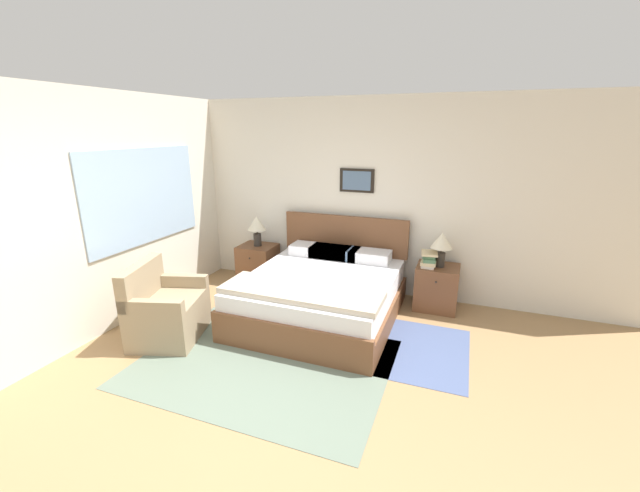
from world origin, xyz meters
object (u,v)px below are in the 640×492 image
at_px(nightstand_by_door, 436,287).
at_px(table_lamp_near_window, 257,226).
at_px(nightstand_near_window, 258,264).
at_px(armchair, 166,312).
at_px(bed, 322,293).
at_px(table_lamp_by_door, 442,243).

distance_m(nightstand_by_door, table_lamp_near_window, 2.60).
bearing_deg(nightstand_near_window, nightstand_by_door, 0.00).
bearing_deg(table_lamp_near_window, nightstand_near_window, 151.55).
bearing_deg(armchair, nightstand_near_window, 158.66).
relative_size(armchair, nightstand_near_window, 1.69).
relative_size(nightstand_near_window, nightstand_by_door, 1.00).
xyz_separation_m(armchair, nightstand_near_window, (0.13, 1.78, -0.02)).
height_order(bed, armchair, bed).
height_order(table_lamp_near_window, table_lamp_by_door, same).
height_order(armchair, table_lamp_near_window, table_lamp_near_window).
xyz_separation_m(bed, armchair, (-1.41, -1.06, -0.01)).
relative_size(bed, nightstand_by_door, 3.45).
bearing_deg(bed, nightstand_by_door, 29.32).
bearing_deg(nightstand_near_window, armchair, -94.30).
bearing_deg(nightstand_by_door, nightstand_near_window, 180.00).
xyz_separation_m(bed, nightstand_by_door, (1.27, 0.72, -0.02)).
bearing_deg(nightstand_by_door, table_lamp_by_door, -26.64).
distance_m(nightstand_near_window, table_lamp_by_door, 2.63).
bearing_deg(nightstand_by_door, bed, -150.68).
bearing_deg(nightstand_near_window, table_lamp_near_window, -28.45).
relative_size(table_lamp_near_window, table_lamp_by_door, 1.00).
height_order(nightstand_near_window, table_lamp_near_window, table_lamp_near_window).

